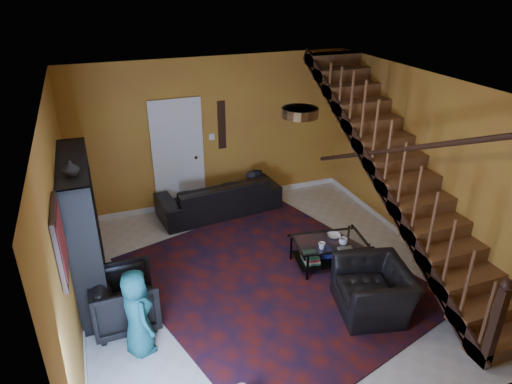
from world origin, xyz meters
TOP-DOWN VIEW (x-y plane):
  - floor at (0.00, 0.00)m, footprint 5.50×5.50m
  - room at (-1.33, 1.33)m, footprint 5.50×5.50m
  - staircase at (2.12, -0.00)m, footprint 0.95×5.02m
  - bookshelf at (-2.40, 0.60)m, footprint 0.35×1.80m
  - door at (-0.70, 2.73)m, footprint 0.82×0.05m
  - framed_picture at (-2.57, -0.90)m, footprint 0.04×0.74m
  - wall_hanging at (0.15, 2.73)m, footprint 0.14×0.03m
  - ceiling_fixture at (0.00, -0.80)m, footprint 0.40×0.40m
  - rug at (0.08, -0.07)m, footprint 4.45×4.78m
  - sofa at (-0.08, 2.30)m, footprint 2.32×1.10m
  - armchair_left at (-2.05, -0.20)m, footprint 0.82×0.79m
  - armchair_right at (1.03, -1.10)m, footprint 1.09×1.18m
  - person_adult_a at (0.57, 2.35)m, footprint 0.43×0.28m
  - person_adult_b at (0.67, 2.35)m, footprint 0.61×0.49m
  - person_child at (-1.95, -0.75)m, footprint 0.48×0.62m
  - coffee_table at (1.02, 0.06)m, footprint 1.17×0.79m
  - cup_a at (1.15, -0.10)m, footprint 0.15×0.15m
  - cup_b at (0.80, -0.10)m, footprint 0.14×0.14m
  - bowl at (1.13, 0.12)m, footprint 0.24×0.24m
  - vase at (-2.41, 0.10)m, footprint 0.18×0.18m

SIDE VIEW (x-z plane):
  - floor at x=0.00m, z-range 0.00..0.00m
  - rug at x=0.08m, z-range 0.00..0.02m
  - room at x=-1.33m, z-range -2.70..2.80m
  - person_adult_a at x=0.57m, z-range -0.45..0.72m
  - person_adult_b at x=0.67m, z-range -0.45..0.73m
  - coffee_table at x=1.02m, z-range 0.03..0.44m
  - armchair_right at x=1.03m, z-range 0.00..0.65m
  - sofa at x=-0.08m, z-range 0.00..0.66m
  - armchair_left at x=-2.05m, z-range 0.00..0.74m
  - bowl at x=1.13m, z-range 0.41..0.46m
  - cup_b at x=0.80m, z-range 0.41..0.51m
  - cup_a at x=1.15m, z-range 0.41..0.52m
  - person_child at x=-1.95m, z-range 0.00..1.12m
  - bookshelf at x=-2.40m, z-range -0.04..1.96m
  - door at x=-0.70m, z-range 0.00..2.05m
  - staircase at x=2.12m, z-range -0.19..2.99m
  - wall_hanging at x=0.15m, z-range 1.10..2.00m
  - framed_picture at x=-2.57m, z-range 1.38..2.12m
  - vase at x=-2.41m, z-range 2.00..2.19m
  - ceiling_fixture at x=0.00m, z-range 2.69..2.79m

